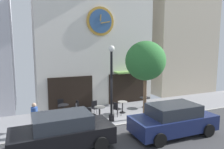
{
  "coord_description": "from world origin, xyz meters",
  "views": [
    {
      "loc": [
        -5.13,
        -10.08,
        4.39
      ],
      "look_at": [
        0.18,
        2.13,
        2.6
      ],
      "focal_mm": 33.5,
      "sensor_mm": 36.0,
      "label": 1
    }
  ],
  "objects_px": {
    "street_lamp": "(111,83)",
    "cafe_table_center": "(123,105)",
    "cafe_table_center_left": "(64,108)",
    "cafe_chair_curbside": "(76,106)",
    "cafe_chair_right_end": "(61,105)",
    "cafe_chair_facing_street": "(75,109)",
    "parked_car_black": "(62,132)",
    "cafe_chair_by_entrance": "(95,107)",
    "cafe_chair_near_lamp": "(116,108)",
    "pedestrian_blue": "(35,119)",
    "cafe_chair_facing_wall": "(90,114)",
    "cafe_table_near_curb": "(145,100)",
    "parked_car_navy": "(173,120)",
    "street_tree": "(146,61)",
    "cafe_table_center_right": "(100,111)"
  },
  "relations": [
    {
      "from": "street_lamp",
      "to": "cafe_chair_facing_wall",
      "type": "relative_size",
      "value": 4.95
    },
    {
      "from": "cafe_table_center_left",
      "to": "cafe_chair_near_lamp",
      "type": "distance_m",
      "value": 3.36
    },
    {
      "from": "cafe_chair_near_lamp",
      "to": "cafe_chair_facing_street",
      "type": "bearing_deg",
      "value": 161.63
    },
    {
      "from": "cafe_chair_facing_wall",
      "to": "parked_car_black",
      "type": "xyz_separation_m",
      "value": [
        -2.05,
        -2.51,
        0.23
      ]
    },
    {
      "from": "cafe_table_center_left",
      "to": "cafe_chair_near_lamp",
      "type": "xyz_separation_m",
      "value": [
        3.07,
        -1.37,
        0.02
      ]
    },
    {
      "from": "cafe_chair_curbside",
      "to": "cafe_chair_right_end",
      "type": "xyz_separation_m",
      "value": [
        -0.84,
        0.77,
        0.0
      ]
    },
    {
      "from": "cafe_chair_near_lamp",
      "to": "cafe_chair_by_entrance",
      "type": "xyz_separation_m",
      "value": [
        -1.16,
        0.82,
        0.0
      ]
    },
    {
      "from": "cafe_table_center_left",
      "to": "pedestrian_blue",
      "type": "distance_m",
      "value": 3.07
    },
    {
      "from": "cafe_chair_right_end",
      "to": "cafe_chair_facing_wall",
      "type": "height_order",
      "value": "same"
    },
    {
      "from": "cafe_chair_right_end",
      "to": "cafe_chair_by_entrance",
      "type": "relative_size",
      "value": 1.0
    },
    {
      "from": "street_tree",
      "to": "cafe_chair_by_entrance",
      "type": "relative_size",
      "value": 5.25
    },
    {
      "from": "parked_car_navy",
      "to": "cafe_chair_right_end",
      "type": "bearing_deg",
      "value": 128.18
    },
    {
      "from": "cafe_chair_right_end",
      "to": "cafe_table_center_left",
      "type": "bearing_deg",
      "value": -87.35
    },
    {
      "from": "cafe_table_center_left",
      "to": "parked_car_navy",
      "type": "distance_m",
      "value": 6.74
    },
    {
      "from": "parked_car_navy",
      "to": "street_lamp",
      "type": "bearing_deg",
      "value": 124.86
    },
    {
      "from": "cafe_table_center",
      "to": "cafe_chair_near_lamp",
      "type": "height_order",
      "value": "cafe_chair_near_lamp"
    },
    {
      "from": "cafe_chair_near_lamp",
      "to": "cafe_chair_right_end",
      "type": "bearing_deg",
      "value": 145.16
    },
    {
      "from": "cafe_table_center_right",
      "to": "cafe_table_center_left",
      "type": "bearing_deg",
      "value": 143.48
    },
    {
      "from": "street_lamp",
      "to": "cafe_table_near_curb",
      "type": "bearing_deg",
      "value": 25.48
    },
    {
      "from": "cafe_chair_by_entrance",
      "to": "cafe_table_center_left",
      "type": "bearing_deg",
      "value": 163.81
    },
    {
      "from": "street_tree",
      "to": "cafe_chair_facing_street",
      "type": "height_order",
      "value": "street_tree"
    },
    {
      "from": "parked_car_black",
      "to": "parked_car_navy",
      "type": "height_order",
      "value": "same"
    },
    {
      "from": "cafe_table_center_right",
      "to": "parked_car_navy",
      "type": "distance_m",
      "value": 4.42
    },
    {
      "from": "cafe_table_center",
      "to": "cafe_chair_curbside",
      "type": "distance_m",
      "value": 3.06
    },
    {
      "from": "street_lamp",
      "to": "cafe_table_near_curb",
      "type": "height_order",
      "value": "street_lamp"
    },
    {
      "from": "parked_car_black",
      "to": "cafe_table_center",
      "type": "bearing_deg",
      "value": 36.7
    },
    {
      "from": "cafe_table_center_right",
      "to": "cafe_chair_near_lamp",
      "type": "height_order",
      "value": "cafe_chair_near_lamp"
    },
    {
      "from": "street_tree",
      "to": "pedestrian_blue",
      "type": "bearing_deg",
      "value": -179.4
    },
    {
      "from": "street_lamp",
      "to": "cafe_table_center",
      "type": "relative_size",
      "value": 5.82
    },
    {
      "from": "cafe_chair_facing_street",
      "to": "cafe_chair_by_entrance",
      "type": "bearing_deg",
      "value": -0.13
    },
    {
      "from": "street_lamp",
      "to": "cafe_table_center",
      "type": "bearing_deg",
      "value": 40.72
    },
    {
      "from": "cafe_chair_by_entrance",
      "to": "parked_car_navy",
      "type": "xyz_separation_m",
      "value": [
        2.61,
        -4.45,
        0.23
      ]
    },
    {
      "from": "cafe_table_center",
      "to": "pedestrian_blue",
      "type": "distance_m",
      "value": 5.78
    },
    {
      "from": "cafe_table_center",
      "to": "parked_car_navy",
      "type": "distance_m",
      "value": 4.17
    },
    {
      "from": "cafe_chair_right_end",
      "to": "cafe_chair_facing_street",
      "type": "xyz_separation_m",
      "value": [
        0.62,
        -1.34,
        0.0
      ]
    },
    {
      "from": "street_lamp",
      "to": "street_tree",
      "type": "distance_m",
      "value": 2.46
    },
    {
      "from": "street_lamp",
      "to": "cafe_chair_curbside",
      "type": "height_order",
      "value": "street_lamp"
    },
    {
      "from": "street_lamp",
      "to": "cafe_table_center_right",
      "type": "bearing_deg",
      "value": 130.74
    },
    {
      "from": "cafe_chair_near_lamp",
      "to": "pedestrian_blue",
      "type": "distance_m",
      "value": 5.04
    },
    {
      "from": "cafe_table_center",
      "to": "cafe_table_center_right",
      "type": "bearing_deg",
      "value": -164.29
    },
    {
      "from": "cafe_table_near_curb",
      "to": "cafe_chair_facing_wall",
      "type": "distance_m",
      "value": 4.77
    },
    {
      "from": "cafe_chair_near_lamp",
      "to": "cafe_chair_facing_wall",
      "type": "distance_m",
      "value": 1.92
    },
    {
      "from": "street_lamp",
      "to": "cafe_chair_by_entrance",
      "type": "distance_m",
      "value": 2.33
    },
    {
      "from": "parked_car_black",
      "to": "cafe_chair_by_entrance",
      "type": "bearing_deg",
      "value": 53.87
    },
    {
      "from": "cafe_chair_right_end",
      "to": "cafe_chair_facing_wall",
      "type": "bearing_deg",
      "value": -64.56
    },
    {
      "from": "cafe_table_center_left",
      "to": "parked_car_navy",
      "type": "bearing_deg",
      "value": -47.94
    },
    {
      "from": "street_tree",
      "to": "cafe_table_center_right",
      "type": "height_order",
      "value": "street_tree"
    },
    {
      "from": "cafe_table_center_left",
      "to": "cafe_table_near_curb",
      "type": "bearing_deg",
      "value": -4.32
    },
    {
      "from": "street_tree",
      "to": "cafe_chair_facing_wall",
      "type": "bearing_deg",
      "value": 170.69
    },
    {
      "from": "cafe_table_center_left",
      "to": "cafe_chair_curbside",
      "type": "relative_size",
      "value": 0.82
    }
  ]
}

